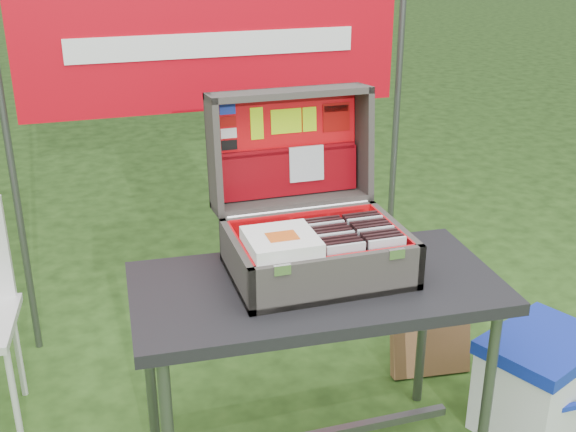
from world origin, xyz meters
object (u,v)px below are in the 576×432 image
object	(u,v)px
cooler	(538,382)
cardboard_box	(430,334)
table	(315,378)
suitcase	(312,190)

from	to	relation	value
cooler	cardboard_box	size ratio (longest dim) A/B	1.23
table	cardboard_box	bearing A→B (deg)	34.68
table	cardboard_box	world-z (taller)	table
cooler	table	bearing A→B (deg)	153.46
table	cooler	world-z (taller)	table
cardboard_box	cooler	bearing A→B (deg)	-58.08
table	suitcase	size ratio (longest dim) A/B	2.09
cardboard_box	table	bearing A→B (deg)	-142.25
table	cooler	distance (m)	0.88
suitcase	table	bearing A→B (deg)	-101.02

